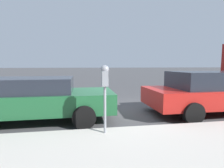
# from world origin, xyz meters

# --- Properties ---
(ground_plane) EXTENTS (220.00, 220.00, 0.00)m
(ground_plane) POSITION_xyz_m (0.00, 0.00, 0.00)
(ground_plane) COLOR #424244
(parking_meter) EXTENTS (0.21, 0.19, 1.56)m
(parking_meter) POSITION_xyz_m (-2.51, 0.94, 1.35)
(parking_meter) COLOR gray
(parking_meter) RESTS_ON sidewalk
(car_green) EXTENTS (2.04, 4.83, 1.34)m
(car_green) POSITION_xyz_m (-0.87, 2.96, 0.73)
(car_green) COLOR #1E5B33
(car_green) RESTS_ON ground_plane
(car_red) EXTENTS (2.19, 5.02, 1.49)m
(car_red) POSITION_xyz_m (-0.87, -3.21, 0.79)
(car_red) COLOR #B21E19
(car_red) RESTS_ON ground_plane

